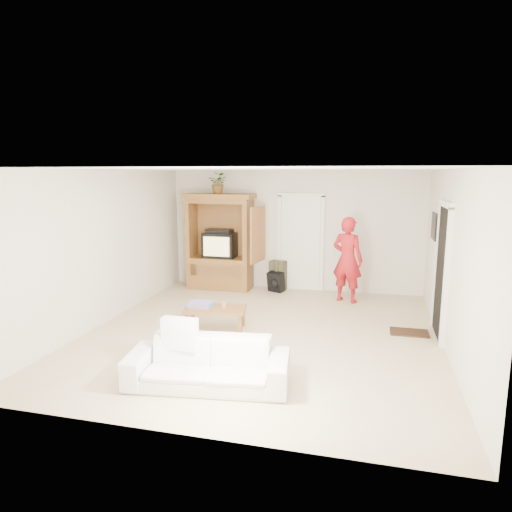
{
  "coord_description": "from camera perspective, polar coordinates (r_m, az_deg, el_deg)",
  "views": [
    {
      "loc": [
        1.62,
        -6.8,
        2.55
      ],
      "look_at": [
        -0.25,
        0.6,
        1.15
      ],
      "focal_mm": 32.0,
      "sensor_mm": 36.0,
      "label": 1
    }
  ],
  "objects": [
    {
      "name": "wall_front",
      "position": [
        4.32,
        -8.56,
        -6.54
      ],
      "size": [
        5.5,
        0.0,
        5.5
      ],
      "primitive_type": "plane",
      "rotation": [
        -1.57,
        0.0,
        0.0
      ],
      "color": "silver",
      "rests_on": "floor"
    },
    {
      "name": "backpack_black",
      "position": [
        9.9,
        2.52,
        -3.3
      ],
      "size": [
        0.39,
        0.32,
        0.42
      ],
      "primitive_type": null,
      "rotation": [
        0.0,
        0.0,
        -0.43
      ],
      "color": "black",
      "rests_on": "floor"
    },
    {
      "name": "doorway_right",
      "position": [
        7.64,
        22.22,
        -1.95
      ],
      "size": [
        0.05,
        0.9,
        2.04
      ],
      "primitive_type": "cube",
      "color": "black",
      "rests_on": "floor"
    },
    {
      "name": "armoire",
      "position": [
        10.13,
        -4.39,
        1.02
      ],
      "size": [
        1.82,
        1.14,
        2.1
      ],
      "color": "brown",
      "rests_on": "floor"
    },
    {
      "name": "sofa",
      "position": [
        5.68,
        -6.04,
        -13.18
      ],
      "size": [
        2.03,
        1.0,
        0.57
      ],
      "primitive_type": "imported",
      "rotation": [
        0.0,
        0.0,
        0.13
      ],
      "color": "silver",
      "rests_on": "floor"
    },
    {
      "name": "towel",
      "position": [
        7.63,
        -6.9,
        -6.0
      ],
      "size": [
        0.38,
        0.29,
        0.08
      ],
      "primitive_type": "cube",
      "rotation": [
        0.0,
        0.0,
        -0.02
      ],
      "color": "#C54179",
      "rests_on": "coffee_table"
    },
    {
      "name": "candle",
      "position": [
        7.54,
        -4.03,
        -6.07
      ],
      "size": [
        0.08,
        0.08,
        0.1
      ],
      "primitive_type": "cylinder",
      "color": "tan",
      "rests_on": "coffee_table"
    },
    {
      "name": "plant",
      "position": [
        9.97,
        -4.69,
        9.06
      ],
      "size": [
        0.43,
        0.38,
        0.45
      ],
      "primitive_type": "imported",
      "rotation": [
        0.0,
        0.0,
        -0.07
      ],
      "color": "#4C7238",
      "rests_on": "armoire"
    },
    {
      "name": "wall_left",
      "position": [
        8.18,
        -18.28,
        1.07
      ],
      "size": [
        0.0,
        6.0,
        6.0
      ],
      "primitive_type": "plane",
      "rotation": [
        1.57,
        0.0,
        1.57
      ],
      "color": "silver",
      "rests_on": "floor"
    },
    {
      "name": "backpack_olive",
      "position": [
        10.1,
        2.75,
        -2.4
      ],
      "size": [
        0.39,
        0.33,
        0.64
      ],
      "primitive_type": null,
      "rotation": [
        0.0,
        0.0,
        -0.26
      ],
      "color": "#47442B",
      "rests_on": "floor"
    },
    {
      "name": "ceiling",
      "position": [
        7.0,
        0.82,
        10.8
      ],
      "size": [
        6.0,
        6.0,
        0.0
      ],
      "primitive_type": "plane",
      "rotation": [
        3.14,
        0.0,
        0.0
      ],
      "color": "white",
      "rests_on": "floor"
    },
    {
      "name": "doormat",
      "position": [
        7.86,
        18.61,
        -9.04
      ],
      "size": [
        0.6,
        0.4,
        0.02
      ],
      "primitive_type": "cube",
      "color": "#382316",
      "rests_on": "floor"
    },
    {
      "name": "man",
      "position": [
        9.2,
        11.36,
        -0.44
      ],
      "size": [
        0.73,
        0.61,
        1.71
      ],
      "primitive_type": "imported",
      "rotation": [
        0.0,
        0.0,
        2.77
      ],
      "color": "#AD171C",
      "rests_on": "floor"
    },
    {
      "name": "wall_back",
      "position": [
        10.02,
        4.8,
        3.18
      ],
      "size": [
        5.5,
        0.0,
        5.5
      ],
      "primitive_type": "plane",
      "rotation": [
        1.57,
        0.0,
        0.0
      ],
      "color": "silver",
      "rests_on": "floor"
    },
    {
      "name": "door_back",
      "position": [
        10.0,
        5.59,
        1.53
      ],
      "size": [
        0.85,
        0.05,
        2.04
      ],
      "primitive_type": "cube",
      "color": "white",
      "rests_on": "floor"
    },
    {
      "name": "wall_right",
      "position": [
        7.01,
        23.23,
        -0.74
      ],
      "size": [
        0.0,
        6.0,
        6.0
      ],
      "primitive_type": "plane",
      "rotation": [
        1.57,
        0.0,
        -1.57
      ],
      "color": "silver",
      "rests_on": "floor"
    },
    {
      "name": "framed_picture",
      "position": [
        8.83,
        21.38,
        3.49
      ],
      "size": [
        0.03,
        0.6,
        0.48
      ],
      "primitive_type": "cube",
      "color": "black",
      "rests_on": "wall_right"
    },
    {
      "name": "coffee_table",
      "position": [
        7.57,
        -5.1,
        -6.79
      ],
      "size": [
        1.06,
        0.7,
        0.37
      ],
      "rotation": [
        0.0,
        0.0,
        0.17
      ],
      "color": "olive",
      "rests_on": "floor"
    },
    {
      "name": "floor",
      "position": [
        7.44,
        0.77,
        -9.64
      ],
      "size": [
        6.0,
        6.0,
        0.0
      ],
      "primitive_type": "plane",
      "color": "tan",
      "rests_on": "ground"
    }
  ]
}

